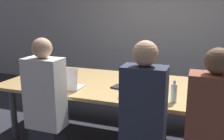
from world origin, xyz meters
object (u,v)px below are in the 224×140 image
person_near_left (46,106)px  person_near_right (211,137)px  stapler (141,89)px  laptop_near_left (67,82)px  person_near_midright (143,120)px  laptop_near_right (211,101)px  bottle_near_midright (174,93)px  cup_near_left (52,82)px  cup_near_midright (124,93)px  laptop_near_midright (148,96)px

person_near_left → person_near_right: person_near_left is taller
person_near_left → stapler: bearing=-143.2°
laptop_near_left → person_near_midright: (1.05, -0.44, -0.13)m
laptop_near_right → person_near_midright: person_near_midright is taller
laptop_near_left → stapler: laptop_near_left is taller
laptop_near_left → stapler: size_ratio=2.24×
bottle_near_midright → stapler: 0.49m
person_near_left → bottle_near_midright: 1.36m
laptop_near_right → bottle_near_midright: bearing=-6.2°
laptop_near_right → person_near_midright: bearing=33.7°
cup_near_left → bottle_near_midright: 1.55m
person_near_midright → cup_near_midright: person_near_midright is taller
laptop_near_left → laptop_near_right: 1.62m
laptop_near_left → person_near_midright: 1.14m
person_near_right → stapler: 1.09m
laptop_near_left → bottle_near_midright: 1.27m
person_near_right → bottle_near_midright: (-0.36, 0.52, 0.17)m
laptop_near_left → laptop_near_midright: 1.02m
cup_near_midright → stapler: bearing=66.7°
laptop_near_midright → person_near_midright: person_near_midright is taller
laptop_near_right → bottle_near_midright: size_ratio=1.39×
laptop_near_left → laptop_near_midright: size_ratio=1.00×
cup_near_left → stapler: bearing=6.8°
person_near_midright → bottle_near_midright: size_ratio=6.12×
bottle_near_midright → person_near_left: bearing=-162.6°
cup_near_left → laptop_near_right: (1.90, -0.16, 0.03)m
person_near_midright → bottle_near_midright: person_near_midright is taller
person_near_left → laptop_near_right: bearing=-167.5°
cup_near_midright → bottle_near_midright: 0.53m
person_near_right → person_near_midright: bearing=-9.2°
cup_near_midright → laptop_near_left: bearing=176.0°
laptop_near_left → person_near_left: bearing=87.5°
laptop_near_midright → bottle_near_midright: (0.25, 0.09, 0.03)m
laptop_near_midright → laptop_near_right: bearing=-175.0°
bottle_near_midright → stapler: bearing=148.3°
person_near_left → cup_near_left: bearing=-63.5°
person_near_left → person_near_right: bearing=176.0°
laptop_near_midright → cup_near_midright: 0.29m
laptop_near_left → laptop_near_midright: bearing=173.7°
person_near_left → cup_near_midright: size_ratio=17.34×
laptop_near_right → bottle_near_midright: bottle_near_midright is taller
laptop_near_left → person_near_left: size_ratio=0.24×
laptop_near_left → cup_near_left: (-0.28, 0.10, -0.04)m
bottle_near_midright → laptop_near_right: bearing=-6.2°
laptop_near_midright → stapler: (-0.16, 0.34, -0.04)m
cup_near_left → cup_near_midright: 1.02m
laptop_near_right → stapler: bearing=-20.8°
laptop_near_left → laptop_near_right: laptop_near_left is taller
person_near_left → laptop_near_midright: (1.03, 0.31, 0.14)m
bottle_near_midright → person_near_right: bearing=-55.3°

